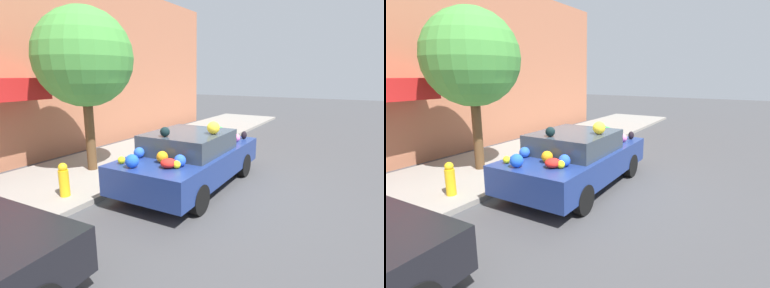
# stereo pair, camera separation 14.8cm
# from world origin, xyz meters

# --- Properties ---
(ground_plane) EXTENTS (60.00, 60.00, 0.00)m
(ground_plane) POSITION_xyz_m (0.00, 0.00, 0.00)
(ground_plane) COLOR #424244
(sidewalk_curb) EXTENTS (24.00, 3.20, 0.11)m
(sidewalk_curb) POSITION_xyz_m (0.00, 2.70, 0.06)
(sidewalk_curb) COLOR gray
(sidewalk_curb) RESTS_ON ground
(building_facade) EXTENTS (18.00, 1.20, 5.73)m
(building_facade) POSITION_xyz_m (-0.15, 4.91, 2.83)
(building_facade) COLOR #B26B4C
(building_facade) RESTS_ON ground
(street_tree) EXTENTS (2.38, 2.38, 4.01)m
(street_tree) POSITION_xyz_m (-0.51, 2.63, 2.92)
(street_tree) COLOR brown
(street_tree) RESTS_ON sidewalk_curb
(fire_hydrant) EXTENTS (0.20, 0.20, 0.70)m
(fire_hydrant) POSITION_xyz_m (-2.06, 1.72, 0.46)
(fire_hydrant) COLOR gold
(fire_hydrant) RESTS_ON sidewalk_curb
(art_car) EXTENTS (3.99, 1.88, 1.57)m
(art_car) POSITION_xyz_m (-0.03, -0.08, 0.69)
(art_car) COLOR navy
(art_car) RESTS_ON ground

